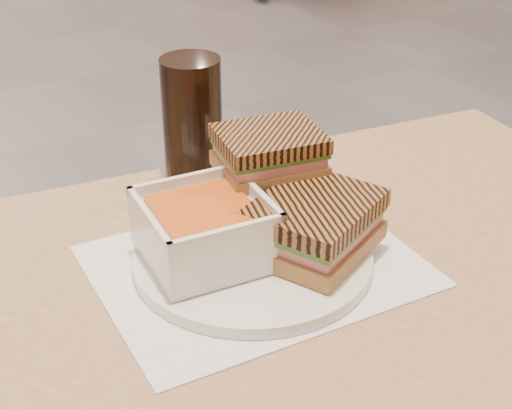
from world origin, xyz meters
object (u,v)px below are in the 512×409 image
plate (253,258)px  panini_lower (315,225)px  soup_bowl (205,231)px  cola_glass (192,120)px

plate → panini_lower: size_ratio=1.54×
plate → soup_bowl: size_ratio=1.96×
cola_glass → panini_lower: bearing=-82.7°
soup_bowl → panini_lower: size_ratio=0.79×
plate → cola_glass: (0.03, 0.21, 0.07)m
panini_lower → soup_bowl: bearing=157.9°
plate → soup_bowl: 0.06m
panini_lower → cola_glass: bearing=97.3°
soup_bowl → panini_lower: soup_bowl is taller
panini_lower → cola_glass: (-0.03, 0.24, 0.03)m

